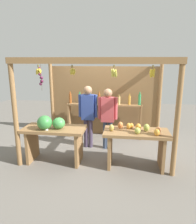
% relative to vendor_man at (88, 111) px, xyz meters
% --- Properties ---
extents(ground_plane, '(12.00, 12.00, 0.00)m').
position_rel_vendor_man_xyz_m(ground_plane, '(0.29, -0.06, -0.96)').
color(ground_plane, slate).
rests_on(ground_plane, ground).
extents(market_stall, '(3.32, 2.29, 2.27)m').
position_rel_vendor_man_xyz_m(market_stall, '(0.29, 0.43, 0.38)').
color(market_stall, olive).
rests_on(market_stall, ground).
extents(fruit_counter_left, '(1.34, 0.66, 1.09)m').
position_rel_vendor_man_xyz_m(fruit_counter_left, '(-0.60, -0.92, -0.28)').
color(fruit_counter_left, olive).
rests_on(fruit_counter_left, ground).
extents(fruit_counter_right, '(1.34, 0.64, 0.95)m').
position_rel_vendor_man_xyz_m(fruit_counter_right, '(1.17, -0.88, -0.36)').
color(fruit_counter_right, olive).
rests_on(fruit_counter_right, ground).
extents(bottle_shelf_unit, '(2.13, 0.22, 1.36)m').
position_rel_vendor_man_xyz_m(bottle_shelf_unit, '(0.33, 0.75, -0.13)').
color(bottle_shelf_unit, olive).
rests_on(bottle_shelf_unit, ground).
extents(vendor_man, '(0.48, 0.22, 1.60)m').
position_rel_vendor_man_xyz_m(vendor_man, '(0.00, 0.00, 0.00)').
color(vendor_man, '#43374E').
rests_on(vendor_man, ground).
extents(vendor_woman, '(0.48, 0.21, 1.55)m').
position_rel_vendor_man_xyz_m(vendor_woman, '(0.50, -0.03, -0.04)').
color(vendor_woman, '#3C4A63').
rests_on(vendor_woman, ground).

